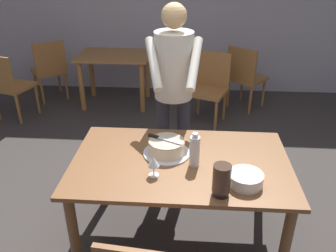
{
  "coord_description": "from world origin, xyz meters",
  "views": [
    {
      "loc": [
        0.05,
        -2.06,
        2.09
      ],
      "look_at": [
        -0.11,
        0.24,
        0.9
      ],
      "focal_mm": 37.19,
      "sensor_mm": 36.0,
      "label": 1
    }
  ],
  "objects_px": {
    "background_chair_1": "(245,76)",
    "background_chair_2": "(210,86)",
    "hurricane_lamp": "(222,180)",
    "plate_stack": "(246,179)",
    "cake_on_platter": "(167,148)",
    "cake_knife": "(158,137)",
    "main_dining_table": "(180,173)",
    "background_chair_3": "(49,68)",
    "wine_glass_near": "(154,162)",
    "background_table": "(115,66)",
    "water_bottle": "(195,151)",
    "person_cutting_cake": "(174,83)",
    "background_chair_0": "(9,84)"
  },
  "relations": [
    {
      "from": "water_bottle",
      "to": "person_cutting_cake",
      "type": "distance_m",
      "value": 0.78
    },
    {
      "from": "hurricane_lamp",
      "to": "person_cutting_cake",
      "type": "relative_size",
      "value": 0.12
    },
    {
      "from": "plate_stack",
      "to": "wine_glass_near",
      "type": "bearing_deg",
      "value": 174.54
    },
    {
      "from": "plate_stack",
      "to": "cake_knife",
      "type": "bearing_deg",
      "value": 148.57
    },
    {
      "from": "background_chair_0",
      "to": "background_chair_1",
      "type": "bearing_deg",
      "value": 10.0
    },
    {
      "from": "cake_on_platter",
      "to": "background_chair_0",
      "type": "relative_size",
      "value": 0.38
    },
    {
      "from": "plate_stack",
      "to": "person_cutting_cake",
      "type": "bearing_deg",
      "value": 118.93
    },
    {
      "from": "plate_stack",
      "to": "background_chair_3",
      "type": "height_order",
      "value": "background_chair_3"
    },
    {
      "from": "cake_on_platter",
      "to": "plate_stack",
      "type": "distance_m",
      "value": 0.62
    },
    {
      "from": "person_cutting_cake",
      "to": "background_chair_2",
      "type": "distance_m",
      "value": 1.67
    },
    {
      "from": "background_chair_1",
      "to": "background_chair_0",
      "type": "bearing_deg",
      "value": -170.0
    },
    {
      "from": "cake_on_platter",
      "to": "hurricane_lamp",
      "type": "height_order",
      "value": "hurricane_lamp"
    },
    {
      "from": "main_dining_table",
      "to": "cake_knife",
      "type": "relative_size",
      "value": 6.07
    },
    {
      "from": "plate_stack",
      "to": "background_chair_0",
      "type": "bearing_deg",
      "value": 139.89
    },
    {
      "from": "person_cutting_cake",
      "to": "background_chair_3",
      "type": "relative_size",
      "value": 1.91
    },
    {
      "from": "person_cutting_cake",
      "to": "cake_knife",
      "type": "bearing_deg",
      "value": -98.22
    },
    {
      "from": "water_bottle",
      "to": "background_chair_1",
      "type": "bearing_deg",
      "value": 75.1
    },
    {
      "from": "person_cutting_cake",
      "to": "background_chair_3",
      "type": "xyz_separation_m",
      "value": [
        -1.94,
        2.07,
        -0.58
      ]
    },
    {
      "from": "wine_glass_near",
      "to": "water_bottle",
      "type": "bearing_deg",
      "value": 27.59
    },
    {
      "from": "cake_on_platter",
      "to": "cake_knife",
      "type": "relative_size",
      "value": 1.35
    },
    {
      "from": "background_table",
      "to": "background_chair_0",
      "type": "height_order",
      "value": "background_chair_0"
    },
    {
      "from": "plate_stack",
      "to": "background_table",
      "type": "bearing_deg",
      "value": 116.62
    },
    {
      "from": "background_chair_2",
      "to": "water_bottle",
      "type": "bearing_deg",
      "value": -95.24
    },
    {
      "from": "cake_on_platter",
      "to": "plate_stack",
      "type": "height_order",
      "value": "cake_on_platter"
    },
    {
      "from": "background_chair_1",
      "to": "background_chair_2",
      "type": "relative_size",
      "value": 1.0
    },
    {
      "from": "wine_glass_near",
      "to": "background_chair_2",
      "type": "height_order",
      "value": "background_chair_2"
    },
    {
      "from": "cake_knife",
      "to": "cake_on_platter",
      "type": "bearing_deg",
      "value": -25.91
    },
    {
      "from": "wine_glass_near",
      "to": "hurricane_lamp",
      "type": "distance_m",
      "value": 0.46
    },
    {
      "from": "water_bottle",
      "to": "background_chair_2",
      "type": "height_order",
      "value": "water_bottle"
    },
    {
      "from": "plate_stack",
      "to": "water_bottle",
      "type": "height_order",
      "value": "water_bottle"
    },
    {
      "from": "plate_stack",
      "to": "wine_glass_near",
      "type": "distance_m",
      "value": 0.59
    },
    {
      "from": "main_dining_table",
      "to": "background_chair_3",
      "type": "xyz_separation_m",
      "value": [
        -2.03,
        2.74,
        -0.15
      ]
    },
    {
      "from": "cake_knife",
      "to": "background_chair_2",
      "type": "bearing_deg",
      "value": 77.23
    },
    {
      "from": "water_bottle",
      "to": "background_chair_1",
      "type": "height_order",
      "value": "water_bottle"
    },
    {
      "from": "water_bottle",
      "to": "person_cutting_cake",
      "type": "height_order",
      "value": "person_cutting_cake"
    },
    {
      "from": "main_dining_table",
      "to": "background_chair_2",
      "type": "distance_m",
      "value": 2.22
    },
    {
      "from": "hurricane_lamp",
      "to": "plate_stack",
      "type": "bearing_deg",
      "value": 35.34
    },
    {
      "from": "person_cutting_cake",
      "to": "hurricane_lamp",
      "type": "bearing_deg",
      "value": -71.56
    },
    {
      "from": "cake_on_platter",
      "to": "background_chair_1",
      "type": "height_order",
      "value": "background_chair_1"
    },
    {
      "from": "wine_glass_near",
      "to": "main_dining_table",
      "type": "bearing_deg",
      "value": 47.58
    },
    {
      "from": "water_bottle",
      "to": "person_cutting_cake",
      "type": "xyz_separation_m",
      "value": [
        -0.18,
        0.72,
        0.21
      ]
    },
    {
      "from": "cake_knife",
      "to": "hurricane_lamp",
      "type": "height_order",
      "value": "hurricane_lamp"
    },
    {
      "from": "background_chair_1",
      "to": "background_chair_2",
      "type": "height_order",
      "value": "same"
    },
    {
      "from": "background_table",
      "to": "cake_on_platter",
      "type": "bearing_deg",
      "value": -70.1
    },
    {
      "from": "main_dining_table",
      "to": "background_chair_3",
      "type": "bearing_deg",
      "value": 126.55
    },
    {
      "from": "background_chair_3",
      "to": "hurricane_lamp",
      "type": "bearing_deg",
      "value": -53.58
    },
    {
      "from": "plate_stack",
      "to": "background_chair_2",
      "type": "bearing_deg",
      "value": 92.77
    },
    {
      "from": "cake_knife",
      "to": "background_chair_3",
      "type": "bearing_deg",
      "value": 125.35
    },
    {
      "from": "background_chair_1",
      "to": "background_chair_2",
      "type": "bearing_deg",
      "value": -140.1
    },
    {
      "from": "main_dining_table",
      "to": "wine_glass_near",
      "type": "height_order",
      "value": "wine_glass_near"
    }
  ]
}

